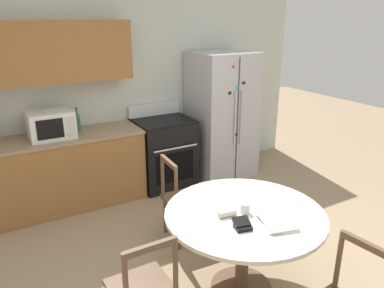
# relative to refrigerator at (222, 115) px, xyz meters

# --- Properties ---
(ground_plane) EXTENTS (14.00, 14.00, 0.00)m
(ground_plane) POSITION_rel_refrigerator_xyz_m (-1.17, -2.21, -0.88)
(ground_plane) COLOR #9E8466
(back_wall) EXTENTS (5.20, 0.44, 2.60)m
(back_wall) POSITION_rel_refrigerator_xyz_m (-1.48, 0.38, 0.56)
(back_wall) COLOR silver
(back_wall) RESTS_ON ground_plane
(kitchen_counter) EXTENTS (2.11, 0.64, 0.90)m
(kitchen_counter) POSITION_rel_refrigerator_xyz_m (-2.33, 0.08, -0.43)
(kitchen_counter) COLOR #936033
(kitchen_counter) RESTS_ON ground_plane
(refrigerator) EXTENTS (0.83, 0.77, 1.76)m
(refrigerator) POSITION_rel_refrigerator_xyz_m (0.00, 0.00, 0.00)
(refrigerator) COLOR #B2B5BA
(refrigerator) RESTS_ON ground_plane
(oven_range) EXTENTS (0.74, 0.68, 1.08)m
(oven_range) POSITION_rel_refrigerator_xyz_m (-0.90, 0.05, -0.41)
(oven_range) COLOR black
(oven_range) RESTS_ON ground_plane
(microwave) EXTENTS (0.49, 0.39, 0.31)m
(microwave) POSITION_rel_refrigerator_xyz_m (-2.30, 0.06, 0.18)
(microwave) COLOR white
(microwave) RESTS_ON kitchen_counter
(counter_bottle) EXTENTS (0.06, 0.06, 0.29)m
(counter_bottle) POSITION_rel_refrigerator_xyz_m (-1.98, 0.17, 0.13)
(counter_bottle) COLOR #2D6B38
(counter_bottle) RESTS_ON kitchen_counter
(dining_table) EXTENTS (1.29, 1.29, 0.74)m
(dining_table) POSITION_rel_refrigerator_xyz_m (-1.26, -2.19, -0.27)
(dining_table) COLOR beige
(dining_table) RESTS_ON ground_plane
(dining_chair_far) EXTENTS (0.45, 0.45, 0.90)m
(dining_chair_far) POSITION_rel_refrigerator_xyz_m (-1.31, -1.25, -0.45)
(dining_chair_far) COLOR brown
(dining_chair_far) RESTS_ON ground_plane
(candle_glass) EXTENTS (0.08, 0.08, 0.08)m
(candle_glass) POSITION_rel_refrigerator_xyz_m (-1.27, -2.20, -0.10)
(candle_glass) COLOR silver
(candle_glass) RESTS_ON dining_table
(folded_napkin) EXTENTS (0.15, 0.08, 0.05)m
(folded_napkin) POSITION_rel_refrigerator_xyz_m (-1.43, -2.18, -0.11)
(folded_napkin) COLOR silver
(folded_napkin) RESTS_ON dining_table
(wallet) EXTENTS (0.15, 0.15, 0.07)m
(wallet) POSITION_rel_refrigerator_xyz_m (-1.42, -2.37, -0.11)
(wallet) COLOR black
(wallet) RESTS_ON dining_table
(mail_stack) EXTENTS (0.32, 0.36, 0.02)m
(mail_stack) POSITION_rel_refrigerator_xyz_m (-1.16, -2.45, -0.13)
(mail_stack) COLOR white
(mail_stack) RESTS_ON dining_table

